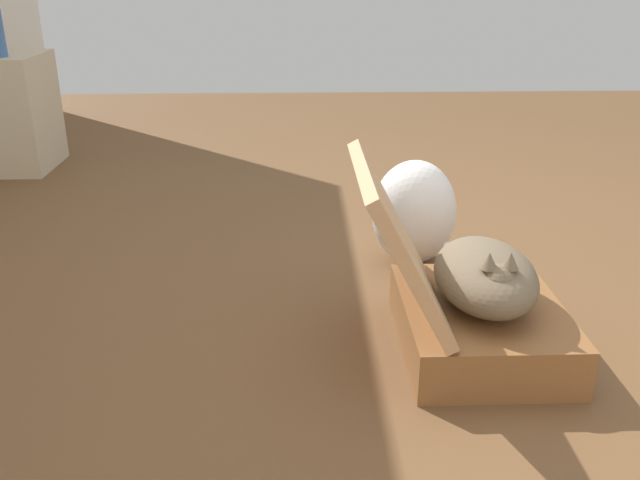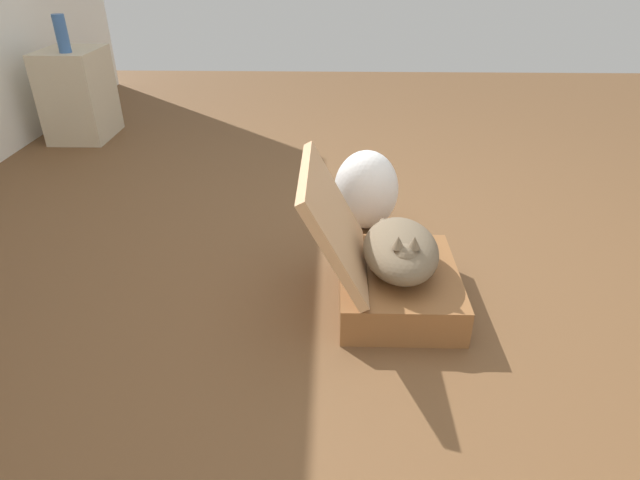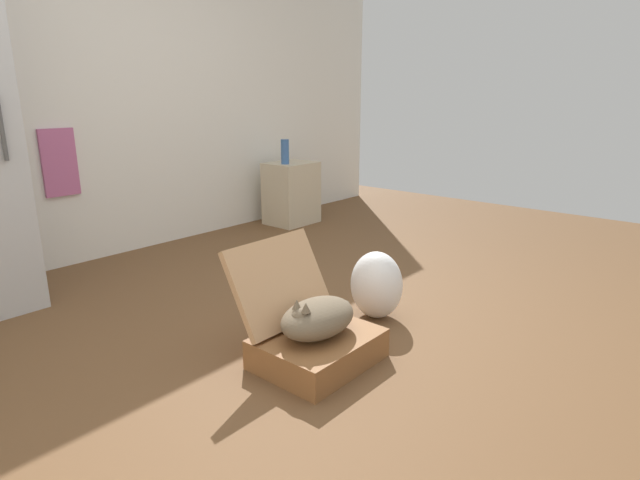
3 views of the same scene
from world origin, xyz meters
TOP-DOWN VIEW (x-y plane):
  - ground_plane at (0.00, 0.00)m, footprint 7.68×7.68m
  - suitcase_base at (-0.39, -0.20)m, footprint 0.56×0.45m
  - suitcase_lid at (-0.39, 0.05)m, footprint 0.56×0.25m
  - cat at (-0.39, -0.20)m, footprint 0.50×0.28m
  - plastic_bag_white at (0.24, -0.11)m, footprint 0.27×0.31m
  - side_table at (1.59, 1.85)m, footprint 0.47×0.38m

SIDE VIEW (x-z plane):
  - ground_plane at x=0.00m, z-range 0.00..0.00m
  - suitcase_base at x=-0.39m, z-range 0.00..0.15m
  - plastic_bag_white at x=0.24m, z-range 0.00..0.39m
  - cat at x=-0.39m, z-range 0.13..0.34m
  - side_table at x=1.59m, z-range 0.00..0.61m
  - suitcase_lid at x=-0.39m, z-range 0.15..0.56m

